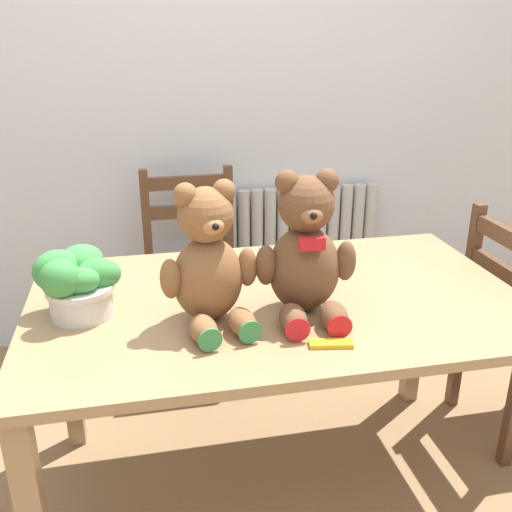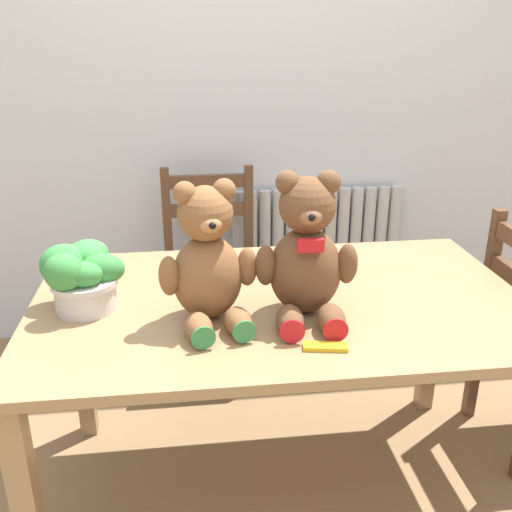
{
  "view_description": "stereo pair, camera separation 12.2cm",
  "coord_description": "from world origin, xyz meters",
  "px_view_note": "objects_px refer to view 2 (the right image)",
  "views": [
    {
      "loc": [
        -0.38,
        -1.07,
        1.49
      ],
      "look_at": [
        -0.09,
        0.36,
        0.91
      ],
      "focal_mm": 40.0,
      "sensor_mm": 36.0,
      "label": 1
    },
    {
      "loc": [
        -0.26,
        -1.09,
        1.49
      ],
      "look_at": [
        -0.09,
        0.36,
        0.91
      ],
      "focal_mm": 40.0,
      "sensor_mm": 36.0,
      "label": 2
    }
  ],
  "objects_px": {
    "wooden_chair_behind": "(211,271)",
    "potted_plant": "(81,275)",
    "teddy_bear_left": "(208,262)",
    "chocolate_bar": "(325,347)",
    "teddy_bear_right": "(306,255)"
  },
  "relations": [
    {
      "from": "wooden_chair_behind",
      "to": "chocolate_bar",
      "type": "relative_size",
      "value": 8.08
    },
    {
      "from": "teddy_bear_left",
      "to": "chocolate_bar",
      "type": "xyz_separation_m",
      "value": [
        0.28,
        -0.21,
        -0.16
      ]
    },
    {
      "from": "teddy_bear_left",
      "to": "potted_plant",
      "type": "relative_size",
      "value": 1.62
    },
    {
      "from": "teddy_bear_right",
      "to": "potted_plant",
      "type": "bearing_deg",
      "value": -6.24
    },
    {
      "from": "wooden_chair_behind",
      "to": "chocolate_bar",
      "type": "distance_m",
      "value": 1.27
    },
    {
      "from": "wooden_chair_behind",
      "to": "teddy_bear_left",
      "type": "relative_size",
      "value": 2.31
    },
    {
      "from": "teddy_bear_left",
      "to": "wooden_chair_behind",
      "type": "bearing_deg",
      "value": -102.69
    },
    {
      "from": "teddy_bear_right",
      "to": "chocolate_bar",
      "type": "bearing_deg",
      "value": 97.29
    },
    {
      "from": "teddy_bear_left",
      "to": "chocolate_bar",
      "type": "height_order",
      "value": "teddy_bear_left"
    },
    {
      "from": "teddy_bear_left",
      "to": "chocolate_bar",
      "type": "bearing_deg",
      "value": 134.01
    },
    {
      "from": "wooden_chair_behind",
      "to": "potted_plant",
      "type": "relative_size",
      "value": 3.74
    },
    {
      "from": "wooden_chair_behind",
      "to": "potted_plant",
      "type": "height_order",
      "value": "potted_plant"
    },
    {
      "from": "wooden_chair_behind",
      "to": "teddy_bear_left",
      "type": "height_order",
      "value": "teddy_bear_left"
    },
    {
      "from": "teddy_bear_left",
      "to": "potted_plant",
      "type": "distance_m",
      "value": 0.38
    },
    {
      "from": "teddy_bear_right",
      "to": "chocolate_bar",
      "type": "height_order",
      "value": "teddy_bear_right"
    }
  ]
}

